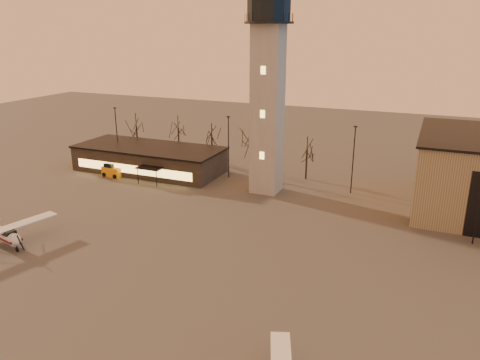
% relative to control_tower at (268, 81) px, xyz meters
% --- Properties ---
extents(ground, '(220.00, 220.00, 0.00)m').
position_rel_control_tower_xyz_m(ground, '(0.00, -30.00, -16.33)').
color(ground, '#3C3937').
rests_on(ground, ground).
extents(control_tower, '(6.80, 6.80, 32.60)m').
position_rel_control_tower_xyz_m(control_tower, '(0.00, 0.00, 0.00)').
color(control_tower, gray).
rests_on(control_tower, ground).
extents(terminal, '(25.40, 12.20, 4.30)m').
position_rel_control_tower_xyz_m(terminal, '(-21.99, 1.98, -14.17)').
color(terminal, black).
rests_on(terminal, ground).
extents(light_poles, '(58.50, 12.25, 10.14)m').
position_rel_control_tower_xyz_m(light_poles, '(0.50, 1.00, -10.92)').
color(light_poles, black).
rests_on(light_poles, ground).
extents(tree_row, '(37.20, 9.20, 8.80)m').
position_rel_control_tower_xyz_m(tree_row, '(-13.70, 9.16, -10.39)').
color(tree_row, black).
rests_on(tree_row, ground).
extents(cessna_rear, '(9.59, 11.98, 3.31)m').
position_rel_control_tower_xyz_m(cessna_rear, '(-20.51, -29.32, -15.19)').
color(cessna_rear, silver).
rests_on(cessna_rear, ground).
extents(service_cart, '(3.52, 2.37, 2.15)m').
position_rel_control_tower_xyz_m(service_cart, '(-26.00, -2.99, -15.50)').
color(service_cart, orange).
rests_on(service_cart, ground).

